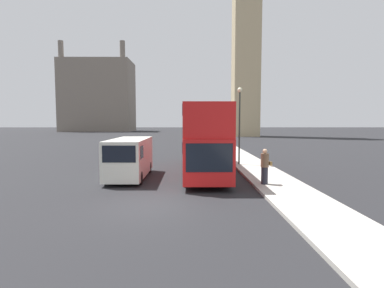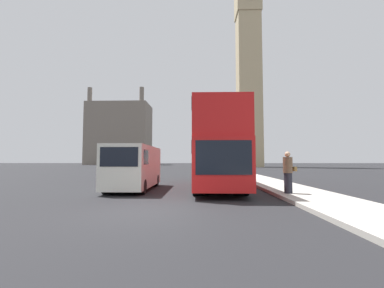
# 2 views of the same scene
# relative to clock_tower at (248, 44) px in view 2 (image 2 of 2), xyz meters

# --- Properties ---
(ground_plane) EXTENTS (300.00, 300.00, 0.00)m
(ground_plane) POSITION_rel_clock_tower_xyz_m (-14.12, -55.19, -30.97)
(ground_plane) COLOR black
(sidewalk_strip) EXTENTS (2.72, 120.00, 0.15)m
(sidewalk_strip) POSITION_rel_clock_tower_xyz_m (-7.76, -55.19, -30.89)
(sidewalk_strip) COLOR #ADA89E
(sidewalk_strip) RESTS_ON ground_plane
(clock_tower) EXTENTS (6.04, 6.21, 60.30)m
(clock_tower) POSITION_rel_clock_tower_xyz_m (0.00, 0.00, 0.00)
(clock_tower) COLOR tan
(clock_tower) RESTS_ON ground_plane
(building_block_distant) EXTENTS (22.52, 13.57, 28.27)m
(building_block_distant) POSITION_rel_clock_tower_xyz_m (-42.90, 33.87, -19.33)
(building_block_distant) COLOR slate
(building_block_distant) RESTS_ON ground_plane
(red_double_decker_bus) EXTENTS (2.52, 11.47, 4.31)m
(red_double_decker_bus) POSITION_rel_clock_tower_xyz_m (-11.52, -47.59, -28.56)
(red_double_decker_bus) COLOR red
(red_double_decker_bus) RESTS_ON ground_plane
(white_van) EXTENTS (2.02, 5.53, 2.35)m
(white_van) POSITION_rel_clock_tower_xyz_m (-15.99, -49.45, -29.71)
(white_van) COLOR silver
(white_van) RESTS_ON ground_plane
(pedestrian) EXTENTS (0.57, 0.41, 1.83)m
(pedestrian) POSITION_rel_clock_tower_xyz_m (-8.55, -51.84, -29.91)
(pedestrian) COLOR #23232D
(pedestrian) RESTS_ON sidewalk_strip
(street_lamp) EXTENTS (0.36, 0.36, 5.74)m
(street_lamp) POSITION_rel_clock_tower_xyz_m (-8.69, -44.70, -27.05)
(street_lamp) COLOR #2D332D
(street_lamp) RESTS_ON sidewalk_strip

